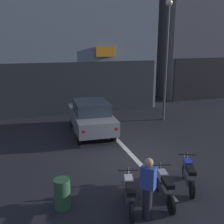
{
  "coord_description": "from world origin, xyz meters",
  "views": [
    {
      "loc": [
        -3.74,
        -8.76,
        4.41
      ],
      "look_at": [
        -0.31,
        2.0,
        1.4
      ],
      "focal_mm": 42.67,
      "sensor_mm": 36.0,
      "label": 1
    }
  ],
  "objects_px": {
    "motorcycle_blue_row_centre": "(188,174)",
    "trash_bin": "(62,194)",
    "motorcycle_white_row_leftmost": "(129,193)",
    "motorcycle_silver_row_left_mid": "(164,186)",
    "street_lamp": "(167,49)",
    "car_grey_crossing_near": "(91,116)",
    "person_by_motorcycles": "(148,188)"
  },
  "relations": [
    {
      "from": "car_grey_crossing_near",
      "to": "motorcycle_silver_row_left_mid",
      "type": "bearing_deg",
      "value": -84.3
    },
    {
      "from": "motorcycle_blue_row_centre",
      "to": "trash_bin",
      "type": "height_order",
      "value": "motorcycle_blue_row_centre"
    },
    {
      "from": "motorcycle_blue_row_centre",
      "to": "trash_bin",
      "type": "distance_m",
      "value": 3.85
    },
    {
      "from": "motorcycle_silver_row_left_mid",
      "to": "trash_bin",
      "type": "distance_m",
      "value": 2.83
    },
    {
      "from": "motorcycle_blue_row_centre",
      "to": "motorcycle_silver_row_left_mid",
      "type": "bearing_deg",
      "value": -158.22
    },
    {
      "from": "street_lamp",
      "to": "motorcycle_white_row_leftmost",
      "type": "height_order",
      "value": "street_lamp"
    },
    {
      "from": "motorcycle_silver_row_left_mid",
      "to": "motorcycle_blue_row_centre",
      "type": "distance_m",
      "value": 1.15
    },
    {
      "from": "trash_bin",
      "to": "motorcycle_blue_row_centre",
      "type": "bearing_deg",
      "value": -1.93
    },
    {
      "from": "car_grey_crossing_near",
      "to": "trash_bin",
      "type": "height_order",
      "value": "car_grey_crossing_near"
    },
    {
      "from": "street_lamp",
      "to": "motorcycle_white_row_leftmost",
      "type": "relative_size",
      "value": 4.01
    },
    {
      "from": "street_lamp",
      "to": "person_by_motorcycles",
      "type": "xyz_separation_m",
      "value": [
        -4.69,
        -7.86,
        -3.14
      ]
    },
    {
      "from": "person_by_motorcycles",
      "to": "trash_bin",
      "type": "relative_size",
      "value": 1.96
    },
    {
      "from": "motorcycle_silver_row_left_mid",
      "to": "trash_bin",
      "type": "bearing_deg",
      "value": 168.71
    },
    {
      "from": "street_lamp",
      "to": "motorcycle_blue_row_centre",
      "type": "distance_m",
      "value": 8.24
    },
    {
      "from": "motorcycle_blue_row_centre",
      "to": "person_by_motorcycles",
      "type": "distance_m",
      "value": 2.13
    },
    {
      "from": "street_lamp",
      "to": "motorcycle_white_row_leftmost",
      "type": "distance_m",
      "value": 9.52
    },
    {
      "from": "person_by_motorcycles",
      "to": "trash_bin",
      "type": "distance_m",
      "value": 2.33
    },
    {
      "from": "street_lamp",
      "to": "person_by_motorcycles",
      "type": "relative_size",
      "value": 3.92
    },
    {
      "from": "motorcycle_white_row_leftmost",
      "to": "motorcycle_silver_row_left_mid",
      "type": "distance_m",
      "value": 1.06
    },
    {
      "from": "motorcycle_silver_row_left_mid",
      "to": "trash_bin",
      "type": "xyz_separation_m",
      "value": [
        -2.78,
        0.55,
        -0.03
      ]
    },
    {
      "from": "motorcycle_blue_row_centre",
      "to": "trash_bin",
      "type": "relative_size",
      "value": 1.85
    },
    {
      "from": "motorcycle_white_row_leftmost",
      "to": "person_by_motorcycles",
      "type": "bearing_deg",
      "value": -63.12
    },
    {
      "from": "car_grey_crossing_near",
      "to": "motorcycle_blue_row_centre",
      "type": "xyz_separation_m",
      "value": [
        1.69,
        -5.84,
        -0.43
      ]
    },
    {
      "from": "street_lamp",
      "to": "motorcycle_blue_row_centre",
      "type": "bearing_deg",
      "value": -112.48
    },
    {
      "from": "car_grey_crossing_near",
      "to": "trash_bin",
      "type": "relative_size",
      "value": 4.91
    },
    {
      "from": "motorcycle_blue_row_centre",
      "to": "person_by_motorcycles",
      "type": "relative_size",
      "value": 0.94
    },
    {
      "from": "car_grey_crossing_near",
      "to": "street_lamp",
      "type": "bearing_deg",
      "value": 12.85
    },
    {
      "from": "car_grey_crossing_near",
      "to": "motorcycle_blue_row_centre",
      "type": "distance_m",
      "value": 6.1
    },
    {
      "from": "motorcycle_white_row_leftmost",
      "to": "motorcycle_blue_row_centre",
      "type": "height_order",
      "value": "same"
    },
    {
      "from": "car_grey_crossing_near",
      "to": "motorcycle_blue_row_centre",
      "type": "height_order",
      "value": "car_grey_crossing_near"
    },
    {
      "from": "motorcycle_silver_row_left_mid",
      "to": "motorcycle_blue_row_centre",
      "type": "bearing_deg",
      "value": 21.78
    },
    {
      "from": "street_lamp",
      "to": "trash_bin",
      "type": "height_order",
      "value": "street_lamp"
    }
  ]
}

